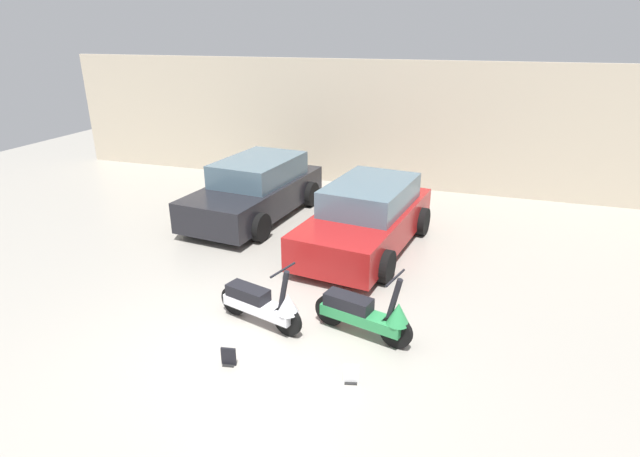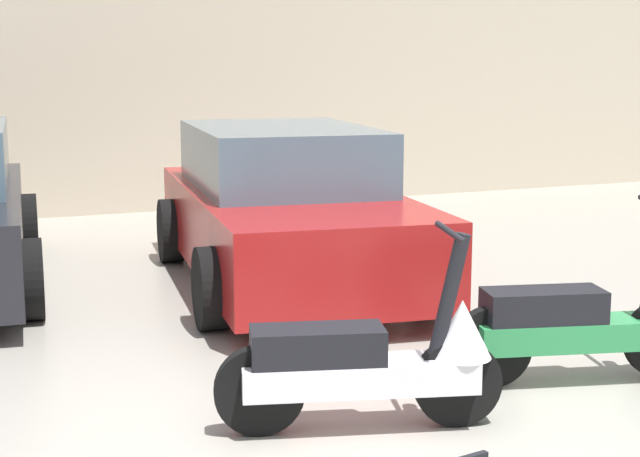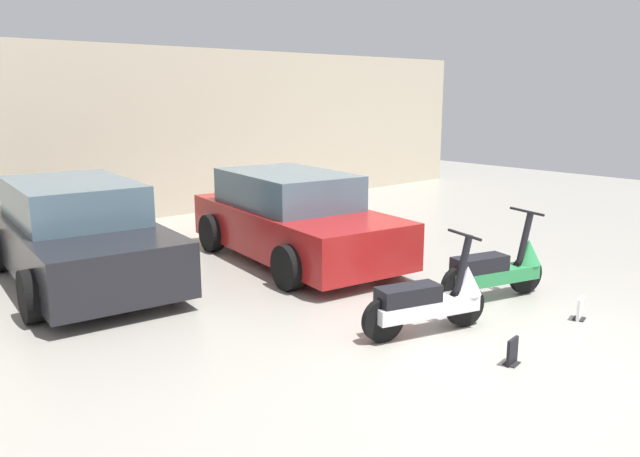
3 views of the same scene
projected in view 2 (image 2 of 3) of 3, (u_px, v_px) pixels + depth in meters
The scene contains 4 objects.
wall_back at pixel (103, 74), 11.91m from camera, with size 19.60×0.12×3.44m, color beige.
scooter_front_left at pixel (373, 360), 5.08m from camera, with size 1.48×0.70×1.06m.
scooter_front_right at pixel (590, 319), 5.83m from camera, with size 1.53×0.70×1.09m.
car_rear_center at pixel (286, 210), 8.37m from camera, with size 2.30×4.12×1.34m.
Camera 2 is at (-2.25, -3.80, 1.93)m, focal length 55.00 mm.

